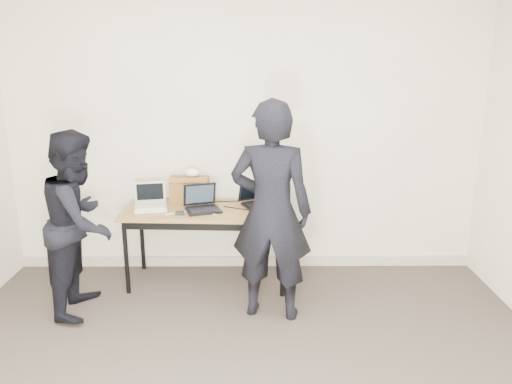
{
  "coord_description": "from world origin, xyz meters",
  "views": [
    {
      "loc": [
        0.08,
        -2.44,
        2.07
      ],
      "look_at": [
        0.1,
        1.6,
        0.95
      ],
      "focal_mm": 35.0,
      "sensor_mm": 36.0,
      "label": 1
    }
  ],
  "objects_px": {
    "laptop_beige": "(151,203)",
    "person_observer": "(80,222)",
    "laptop_center": "(202,204)",
    "leather_satchel": "(190,189)",
    "laptop_right": "(257,200)",
    "desk": "(207,215)",
    "equipment_box": "(276,194)",
    "person_typist": "(271,212)"
  },
  "relations": [
    {
      "from": "laptop_center",
      "to": "leather_satchel",
      "type": "height_order",
      "value": "leather_satchel"
    },
    {
      "from": "leather_satchel",
      "to": "person_observer",
      "type": "distance_m",
      "value": 1.07
    },
    {
      "from": "laptop_beige",
      "to": "laptop_center",
      "type": "bearing_deg",
      "value": -17.92
    },
    {
      "from": "laptop_right",
      "to": "laptop_center",
      "type": "bearing_deg",
      "value": 173.6
    },
    {
      "from": "desk",
      "to": "laptop_center",
      "type": "bearing_deg",
      "value": -140.52
    },
    {
      "from": "laptop_center",
      "to": "person_observer",
      "type": "relative_size",
      "value": 0.25
    },
    {
      "from": "leather_satchel",
      "to": "person_observer",
      "type": "bearing_deg",
      "value": -137.09
    },
    {
      "from": "desk",
      "to": "person_typist",
      "type": "distance_m",
      "value": 0.84
    },
    {
      "from": "desk",
      "to": "person_observer",
      "type": "distance_m",
      "value": 1.1
    },
    {
      "from": "desk",
      "to": "equipment_box",
      "type": "height_order",
      "value": "equipment_box"
    },
    {
      "from": "laptop_right",
      "to": "person_observer",
      "type": "distance_m",
      "value": 1.57
    },
    {
      "from": "equipment_box",
      "to": "person_typist",
      "type": "bearing_deg",
      "value": -95.08
    },
    {
      "from": "leather_satchel",
      "to": "laptop_right",
      "type": "bearing_deg",
      "value": -6.14
    },
    {
      "from": "laptop_beige",
      "to": "person_observer",
      "type": "bearing_deg",
      "value": -145.56
    },
    {
      "from": "laptop_center",
      "to": "laptop_right",
      "type": "relative_size",
      "value": 1.01
    },
    {
      "from": "desk",
      "to": "laptop_beige",
      "type": "distance_m",
      "value": 0.52
    },
    {
      "from": "equipment_box",
      "to": "leather_satchel",
      "type": "bearing_deg",
      "value": 177.48
    },
    {
      "from": "laptop_right",
      "to": "leather_satchel",
      "type": "bearing_deg",
      "value": 146.9
    },
    {
      "from": "laptop_beige",
      "to": "laptop_right",
      "type": "xyz_separation_m",
      "value": [
        0.96,
        0.11,
        0.0
      ]
    },
    {
      "from": "desk",
      "to": "person_typist",
      "type": "xyz_separation_m",
      "value": [
        0.56,
        -0.59,
        0.22
      ]
    },
    {
      "from": "laptop_beige",
      "to": "laptop_center",
      "type": "xyz_separation_m",
      "value": [
        0.47,
        -0.05,
        0.01
      ]
    },
    {
      "from": "leather_satchel",
      "to": "desk",
      "type": "bearing_deg",
      "value": -49.6
    },
    {
      "from": "desk",
      "to": "laptop_right",
      "type": "height_order",
      "value": "laptop_right"
    },
    {
      "from": "laptop_center",
      "to": "person_observer",
      "type": "height_order",
      "value": "person_observer"
    },
    {
      "from": "desk",
      "to": "laptop_center",
      "type": "xyz_separation_m",
      "value": [
        -0.04,
        -0.03,
        0.11
      ]
    },
    {
      "from": "person_observer",
      "to": "equipment_box",
      "type": "bearing_deg",
      "value": -67.83
    },
    {
      "from": "desk",
      "to": "equipment_box",
      "type": "bearing_deg",
      "value": 19.66
    },
    {
      "from": "laptop_beige",
      "to": "laptop_right",
      "type": "distance_m",
      "value": 0.97
    },
    {
      "from": "laptop_beige",
      "to": "leather_satchel",
      "type": "relative_size",
      "value": 0.9
    },
    {
      "from": "desk",
      "to": "leather_satchel",
      "type": "height_order",
      "value": "leather_satchel"
    },
    {
      "from": "laptop_center",
      "to": "equipment_box",
      "type": "height_order",
      "value": "laptop_center"
    },
    {
      "from": "laptop_beige",
      "to": "laptop_right",
      "type": "bearing_deg",
      "value": -4.96
    },
    {
      "from": "leather_satchel",
      "to": "equipment_box",
      "type": "distance_m",
      "value": 0.81
    },
    {
      "from": "laptop_center",
      "to": "person_observer",
      "type": "distance_m",
      "value": 1.05
    },
    {
      "from": "leather_satchel",
      "to": "person_observer",
      "type": "height_order",
      "value": "person_observer"
    },
    {
      "from": "person_typist",
      "to": "laptop_right",
      "type": "bearing_deg",
      "value": -71.12
    },
    {
      "from": "equipment_box",
      "to": "person_observer",
      "type": "xyz_separation_m",
      "value": [
        -1.62,
        -0.66,
        -0.05
      ]
    },
    {
      "from": "laptop_right",
      "to": "person_typist",
      "type": "relative_size",
      "value": 0.21
    },
    {
      "from": "laptop_beige",
      "to": "equipment_box",
      "type": "height_order",
      "value": "laptop_beige"
    },
    {
      "from": "desk",
      "to": "person_typist",
      "type": "bearing_deg",
      "value": -43.77
    },
    {
      "from": "person_observer",
      "to": "desk",
      "type": "bearing_deg",
      "value": -64.64
    },
    {
      "from": "laptop_right",
      "to": "person_typist",
      "type": "height_order",
      "value": "person_typist"
    }
  ]
}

